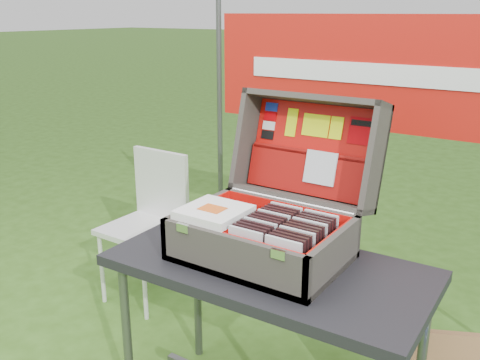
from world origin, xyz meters
The scene contains 81 objects.
table centered at (0.10, 0.08, 0.36)m, with size 1.15×0.58×0.72m, color black, non-canonical shape.
table_top centered at (0.10, 0.08, 0.70)m, with size 1.15×0.58×0.04m, color black.
table_leg_fl centered at (-0.42, -0.15, 0.34)m, with size 0.04×0.04×0.68m, color #59595B.
table_leg_bl centered at (-0.42, 0.31, 0.34)m, with size 0.04×0.04×0.68m, color #59595B.
suitcase centered at (0.05, 0.16, 0.99)m, with size 0.59×0.58×0.55m, color #595149, non-canonical shape.
suitcase_base_bottom centered at (0.05, 0.10, 0.73)m, with size 0.59×0.42×0.02m, color #595149.
suitcase_base_wall_front centered at (0.05, -0.10, 0.80)m, with size 0.59×0.02×0.16m, color #595149.
suitcase_base_wall_back centered at (0.05, 0.30, 0.80)m, with size 0.59×0.02×0.16m, color #595149.
suitcase_base_wall_left centered at (-0.23, 0.10, 0.80)m, with size 0.02×0.42×0.16m, color #595149.
suitcase_base_wall_right centered at (0.34, 0.10, 0.80)m, with size 0.02×0.42×0.16m, color #595149.
suitcase_liner_floor centered at (0.05, 0.10, 0.75)m, with size 0.55×0.38×0.01m, color red.
suitcase_latch_left centered at (-0.14, -0.11, 0.87)m, with size 0.05×0.01×0.03m, color silver.
suitcase_latch_right centered at (0.24, -0.11, 0.87)m, with size 0.05×0.01×0.03m, color silver.
suitcase_hinge centered at (0.05, 0.31, 0.88)m, with size 0.02×0.02×0.53m, color silver.
suitcase_lid_back centered at (0.05, 0.51, 1.04)m, with size 0.59×0.42×0.02m, color #595149.
suitcase_lid_rim_far centered at (0.05, 0.50, 1.25)m, with size 0.59×0.02×0.16m, color #595149.
suitcase_lid_rim_near centered at (0.05, 0.39, 0.87)m, with size 0.59×0.02×0.16m, color #595149.
suitcase_lid_rim_left centered at (-0.23, 0.44, 1.06)m, with size 0.02×0.42×0.16m, color #595149.
suitcase_lid_rim_right centered at (0.34, 0.44, 1.06)m, with size 0.02×0.42×0.16m, color #595149.
suitcase_lid_liner centered at (0.05, 0.50, 1.05)m, with size 0.54×0.37×0.01m, color red.
suitcase_liner_wall_front centered at (0.05, -0.09, 0.81)m, with size 0.55×0.01×0.14m, color red.
suitcase_liner_wall_back centered at (0.05, 0.28, 0.81)m, with size 0.55×0.01×0.14m, color red.
suitcase_liner_wall_left centered at (-0.22, 0.10, 0.81)m, with size 0.01×0.38×0.14m, color red.
suitcase_liner_wall_right centered at (0.32, 0.10, 0.81)m, with size 0.01×0.38×0.14m, color red.
suitcase_lid_pocket centered at (0.05, 0.45, 0.96)m, with size 0.53×0.17×0.03m, color maroon.
suitcase_pocket_edge centered at (0.05, 0.47, 1.04)m, with size 0.52×0.02×0.02m, color maroon.
suitcase_pocket_cd centered at (0.11, 0.44, 0.99)m, with size 0.13×0.13×0.01m, color silver.
lid_sticker_cc_a centered at (-0.17, 0.53, 1.20)m, with size 0.06×0.04×0.00m, color #1933B2.
lid_sticker_cc_b centered at (-0.17, 0.52, 1.16)m, with size 0.06×0.04×0.00m, color #BE0005.
lid_sticker_cc_c centered at (-0.17, 0.51, 1.12)m, with size 0.06×0.04×0.00m, color white.
lid_sticker_cc_d centered at (-0.17, 0.50, 1.08)m, with size 0.06×0.04×0.00m, color black.
lid_card_neon_tall centered at (-0.06, 0.52, 1.14)m, with size 0.05×0.12×0.00m, color #D3E80D.
lid_card_neon_main centered at (0.05, 0.52, 1.14)m, with size 0.12×0.09×0.00m, color #D3E80D.
lid_card_neon_small centered at (0.14, 0.52, 1.14)m, with size 0.05×0.09×0.00m, color #D3E80D.
lid_sticker_band centered at (0.25, 0.52, 1.14)m, with size 0.11×0.11×0.00m, color #BE0005.
lid_sticker_band_bar centered at (0.25, 0.52, 1.17)m, with size 0.10×0.02×0.00m, color black.
cd_left_0 centered at (0.09, -0.06, 0.82)m, with size 0.13×0.01×0.15m, color silver.
cd_left_1 centered at (0.09, -0.04, 0.82)m, with size 0.13×0.01×0.15m, color black.
cd_left_2 centered at (0.09, -0.02, 0.82)m, with size 0.13×0.01×0.15m, color black.
cd_left_3 centered at (0.09, 0.01, 0.82)m, with size 0.13×0.01×0.15m, color black.
cd_left_4 centered at (0.09, 0.03, 0.82)m, with size 0.13×0.01×0.15m, color silver.
cd_left_5 centered at (0.09, 0.05, 0.82)m, with size 0.13×0.01×0.15m, color black.
cd_left_6 centered at (0.09, 0.08, 0.82)m, with size 0.13×0.01×0.15m, color black.
cd_left_7 centered at (0.09, 0.10, 0.82)m, with size 0.13×0.01×0.15m, color black.
cd_left_8 centered at (0.09, 0.12, 0.82)m, with size 0.13×0.01×0.15m, color silver.
cd_left_9 centered at (0.09, 0.15, 0.82)m, with size 0.13×0.01×0.15m, color black.
cd_left_10 centered at (0.09, 0.17, 0.82)m, with size 0.13×0.01×0.15m, color black.
cd_left_11 centered at (0.09, 0.19, 0.82)m, with size 0.13×0.01×0.15m, color black.
cd_left_12 centered at (0.09, 0.22, 0.82)m, with size 0.13×0.01×0.15m, color silver.
cd_right_0 centered at (0.23, -0.06, 0.82)m, with size 0.13×0.01×0.15m, color silver.
cd_right_1 centered at (0.23, -0.04, 0.82)m, with size 0.13×0.01×0.15m, color black.
cd_right_2 centered at (0.23, -0.02, 0.82)m, with size 0.13×0.01×0.15m, color black.
cd_right_3 centered at (0.23, 0.01, 0.82)m, with size 0.13×0.01×0.15m, color black.
cd_right_4 centered at (0.23, 0.03, 0.82)m, with size 0.13×0.01×0.15m, color silver.
cd_right_5 centered at (0.23, 0.05, 0.82)m, with size 0.13×0.01×0.15m, color black.
cd_right_6 centered at (0.23, 0.08, 0.82)m, with size 0.13×0.01×0.15m, color black.
cd_right_7 centered at (0.23, 0.10, 0.82)m, with size 0.13×0.01×0.15m, color black.
cd_right_8 centered at (0.23, 0.12, 0.82)m, with size 0.13×0.01×0.15m, color silver.
cd_right_9 centered at (0.23, 0.15, 0.82)m, with size 0.13×0.01×0.15m, color black.
cd_right_10 centered at (0.23, 0.17, 0.82)m, with size 0.13×0.01×0.15m, color black.
cd_right_11 centered at (0.23, 0.19, 0.82)m, with size 0.13×0.01×0.15m, color black.
cd_right_12 centered at (0.23, 0.22, 0.82)m, with size 0.13×0.01×0.15m, color silver.
songbook_0 centered at (-0.10, 0.02, 0.88)m, with size 0.22×0.22×0.01m, color white.
songbook_1 centered at (-0.10, 0.02, 0.89)m, with size 0.22×0.22×0.01m, color white.
songbook_2 centered at (-0.10, 0.02, 0.89)m, with size 0.22×0.22×0.01m, color white.
songbook_3 centered at (-0.10, 0.02, 0.90)m, with size 0.22×0.22×0.01m, color white.
songbook_4 centered at (-0.10, 0.02, 0.90)m, with size 0.22×0.22×0.01m, color white.
songbook_5 centered at (-0.10, 0.02, 0.91)m, with size 0.22×0.22×0.01m, color white.
songbook_graphic centered at (-0.10, 0.01, 0.91)m, with size 0.09×0.07×0.00m, color #D85919.
chair centered at (-1.01, 0.56, 0.42)m, with size 0.38×0.42×0.84m, color silver, non-canonical shape.
chair_seat centered at (-1.01, 0.56, 0.43)m, with size 0.38×0.38×0.03m, color silver.
chair_backrest centered at (-1.01, 0.74, 0.64)m, with size 0.38×0.03×0.40m, color silver.
chair_leg_fl centered at (-1.17, 0.39, 0.21)m, with size 0.02×0.02×0.43m, color silver.
chair_leg_fr centered at (-0.84, 0.39, 0.21)m, with size 0.02×0.02×0.43m, color silver.
chair_leg_bl centered at (-1.17, 0.72, 0.21)m, with size 0.02×0.02×0.43m, color silver.
chair_leg_br centered at (-0.84, 0.72, 0.21)m, with size 0.02×0.02×0.43m, color silver.
chair_upright_left centered at (-1.17, 0.74, 0.63)m, with size 0.02×0.02×0.40m, color silver.
chair_upright_right centered at (-0.84, 0.74, 0.63)m, with size 0.02×0.02×0.40m, color silver.
banner_post_left centered at (-0.85, 1.10, 0.85)m, with size 0.03×0.03×1.70m, color #59595B.
banner centered at (0.00, 1.09, 1.30)m, with size 1.60×0.01×0.55m, color #B7160E.
banner_text centered at (0.00, 1.08, 1.30)m, with size 1.20×0.00×0.10m, color white.
Camera 1 is at (0.97, -1.43, 1.59)m, focal length 40.00 mm.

